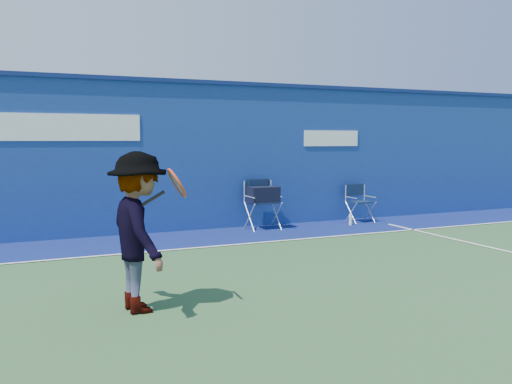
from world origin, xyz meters
name	(u,v)px	position (x,y,z in m)	size (l,w,h in m)	color
ground	(291,296)	(0.00, 0.00, 0.00)	(80.00, 80.00, 0.00)	#2F532C
stadium_wall	(175,155)	(0.00, 5.20, 1.55)	(24.00, 0.50, 3.08)	navy
out_of_bounds_strip	(191,239)	(0.00, 4.10, 0.00)	(24.00, 1.80, 0.01)	navy
court_lines	(269,283)	(0.00, 0.60, 0.01)	(24.00, 12.00, 0.01)	white
directors_chair_left	(263,208)	(1.71, 4.59, 0.44)	(0.62, 0.57, 1.04)	silver
directors_chair_right	(360,210)	(4.13, 4.57, 0.27)	(0.51, 0.46, 0.85)	silver
water_bottle	(351,220)	(3.68, 4.29, 0.12)	(0.07, 0.07, 0.25)	white
tennis_player	(139,232)	(-1.76, 0.19, 0.88)	(0.90, 1.19, 1.75)	#EA4738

